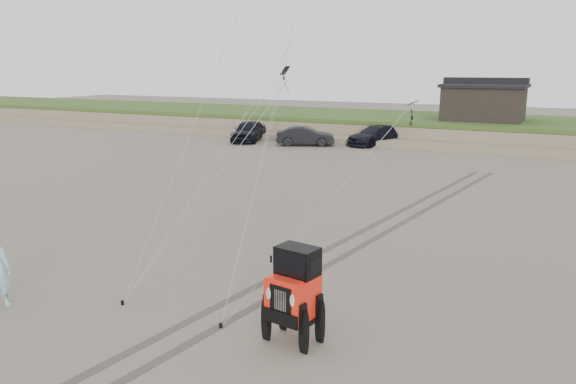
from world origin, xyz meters
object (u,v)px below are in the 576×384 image
truck_b (305,136)px  truck_c (376,135)px  jeep (293,305)px  truck_a (249,131)px  cabin (484,101)px

truck_b → truck_c: size_ratio=0.85×
truck_c → jeep: jeep is taller
truck_b → jeep: (12.87, -28.62, 0.14)m
truck_a → jeep: size_ratio=1.07×
cabin → truck_c: cabin is taller
truck_a → jeep: 34.00m
truck_a → truck_b: (5.14, -0.22, -0.12)m
truck_c → truck_a: bearing=-141.9°
cabin → truck_a: cabin is taller
cabin → truck_b: cabin is taller
truck_a → truck_c: (9.91, 2.45, -0.10)m
cabin → truck_b: size_ratio=1.46×
truck_b → jeep: 31.38m
cabin → truck_b: (-11.77, -8.57, -2.51)m
truck_a → jeep: jeep is taller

